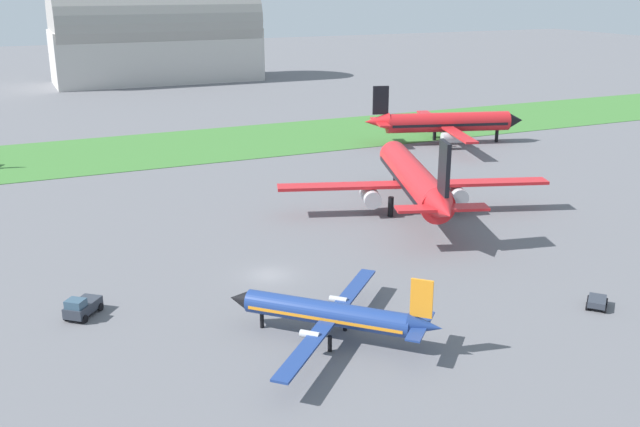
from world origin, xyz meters
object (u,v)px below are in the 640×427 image
(airplane_foreground_turboprop, at_px, (331,314))
(pushback_tug_near_gate, at_px, (82,307))
(airplane_midfield_jet, at_px, (414,180))
(baggage_cart_midfield, at_px, (597,302))
(airplane_parked_jet_far, at_px, (445,123))

(airplane_foreground_turboprop, relative_size, pushback_tug_near_gate, 4.12)
(airplane_foreground_turboprop, bearing_deg, pushback_tug_near_gate, 9.07)
(airplane_foreground_turboprop, xyz_separation_m, pushback_tug_near_gate, (-18.08, 12.79, -1.43))
(airplane_midfield_jet, relative_size, airplane_foreground_turboprop, 2.05)
(airplane_midfield_jet, relative_size, pushback_tug_near_gate, 8.46)
(baggage_cart_midfield, bearing_deg, airplane_midfield_jet, 48.67)
(airplane_parked_jet_far, xyz_separation_m, airplane_midfield_jet, (-26.55, -33.29, 0.55))
(airplane_parked_jet_far, height_order, baggage_cart_midfield, airplane_parked_jet_far)
(airplane_parked_jet_far, bearing_deg, airplane_midfield_jet, -112.42)
(airplane_parked_jet_far, bearing_deg, pushback_tug_near_gate, -129.27)
(pushback_tug_near_gate, xyz_separation_m, baggage_cart_midfield, (42.52, -17.03, -0.34))
(airplane_midfield_jet, xyz_separation_m, baggage_cart_midfield, (0.57, -30.95, -3.80))
(baggage_cart_midfield, bearing_deg, airplane_parked_jet_far, 25.60)
(airplane_parked_jet_far, relative_size, airplane_foreground_turboprop, 1.81)
(airplane_foreground_turboprop, distance_m, baggage_cart_midfield, 24.87)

